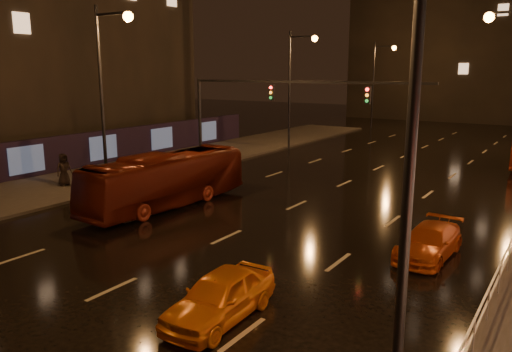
% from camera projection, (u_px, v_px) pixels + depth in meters
% --- Properties ---
extents(ground, '(140.00, 140.00, 0.00)m').
position_uv_depth(ground, '(330.00, 190.00, 28.72)').
color(ground, black).
rests_on(ground, ground).
extents(sidewalk_left, '(7.00, 70.00, 0.15)m').
position_uv_depth(sidewalk_left, '(104.00, 177.00, 31.88)').
color(sidewalk_left, '#38332D').
rests_on(sidewalk_left, ground).
extents(hoarding_left, '(0.30, 46.00, 2.50)m').
position_uv_depth(hoarding_left, '(25.00, 160.00, 31.18)').
color(hoarding_left, black).
rests_on(hoarding_left, ground).
extents(traffic_signal, '(15.31, 0.32, 6.20)m').
position_uv_depth(traffic_signal, '(257.00, 104.00, 30.46)').
color(traffic_signal, black).
rests_on(traffic_signal, ground).
extents(streetlight_right, '(2.64, 0.50, 10.00)m').
position_uv_depth(streetlight_right, '(371.00, 89.00, 7.88)').
color(streetlight_right, black).
rests_on(streetlight_right, ground).
extents(bus_red, '(2.57, 9.78, 2.71)m').
position_uv_depth(bus_red, '(167.00, 180.00, 25.05)').
color(bus_red, '#5C180D').
rests_on(bus_red, ground).
extents(taxi_near, '(1.72, 3.99, 1.34)m').
position_uv_depth(taxi_near, '(220.00, 296.00, 13.64)').
color(taxi_near, orange).
rests_on(taxi_near, ground).
extents(taxi_far, '(1.84, 4.10, 1.17)m').
position_uv_depth(taxi_far, '(429.00, 242.00, 18.25)').
color(taxi_far, '#C44B12').
rests_on(taxi_far, ground).
extents(pedestrian_c, '(0.75, 1.02, 1.90)m').
position_uv_depth(pedestrian_c, '(64.00, 169.00, 28.99)').
color(pedestrian_c, black).
rests_on(pedestrian_c, sidewalk_left).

